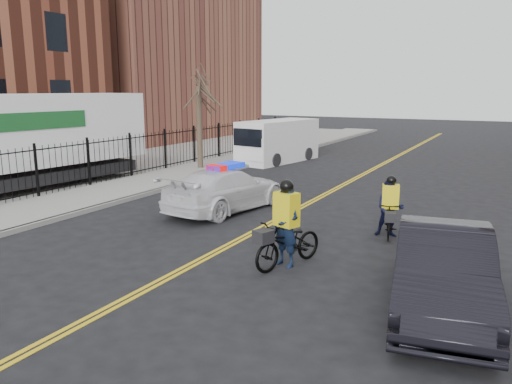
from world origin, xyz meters
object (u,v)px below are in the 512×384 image
object	(u,v)px
police_cruiser	(226,189)
cargo_van	(276,142)
cyclist_far	(390,213)
semi_trailer	(2,138)
dark_sedan	(443,270)
cyclist_near	(286,236)

from	to	relation	value
police_cruiser	cargo_van	xyz separation A→B (m)	(-3.45, 11.09, 0.41)
police_cruiser	cyclist_far	size ratio (longest dim) A/B	2.93
cargo_van	semi_trailer	distance (m)	13.98
police_cruiser	semi_trailer	bearing A→B (deg)	19.51
police_cruiser	semi_trailer	distance (m)	9.21
cyclist_far	police_cruiser	bearing A→B (deg)	160.51
police_cruiser	dark_sedan	xyz separation A→B (m)	(7.55, -4.80, 0.05)
semi_trailer	cyclist_far	xyz separation A→B (m)	(14.51, 1.22, -1.50)
dark_sedan	cyclist_near	world-z (taller)	cyclist_near
police_cruiser	cyclist_far	distance (m)	5.60
semi_trailer	dark_sedan	bearing A→B (deg)	-4.74
police_cruiser	cyclist_far	bearing A→B (deg)	-176.78
dark_sedan	cargo_van	world-z (taller)	cargo_van
semi_trailer	cyclist_far	world-z (taller)	semi_trailer
cargo_van	semi_trailer	size ratio (longest dim) A/B	0.46
semi_trailer	cyclist_near	world-z (taller)	semi_trailer
cargo_van	semi_trailer	xyz separation A→B (m)	(-5.47, -12.82, 1.04)
dark_sedan	cyclist_far	bearing A→B (deg)	105.35
dark_sedan	cyclist_far	distance (m)	4.72
police_cruiser	semi_trailer	size ratio (longest dim) A/B	0.41
cargo_van	cyclist_far	world-z (taller)	cargo_van
police_cruiser	dark_sedan	bearing A→B (deg)	156.06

